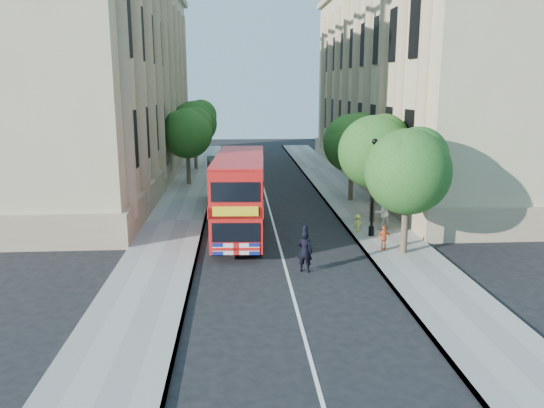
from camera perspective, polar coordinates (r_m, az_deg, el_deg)
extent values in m
plane|color=black|center=(22.31, 1.82, -8.18)|extent=(120.00, 120.00, 0.00)
cube|color=gray|center=(32.70, 10.16, -1.50)|extent=(3.50, 80.00, 0.12)
cube|color=gray|center=(31.95, -10.29, -1.84)|extent=(3.50, 80.00, 0.12)
cube|color=tan|center=(47.51, 16.16, 13.43)|extent=(12.00, 38.00, 18.00)
cube|color=tan|center=(46.27, -19.02, 13.28)|extent=(12.00, 38.00, 18.00)
cylinder|color=#473828|center=(25.86, 14.08, -2.31)|extent=(0.32, 0.32, 2.86)
sphere|color=#244416|center=(25.33, 14.40, 3.38)|extent=(4.00, 4.00, 4.00)
sphere|color=#244416|center=(25.81, 15.47, 4.95)|extent=(2.80, 2.80, 2.80)
sphere|color=#244416|center=(24.82, 13.57, 4.46)|extent=(2.60, 2.60, 2.60)
cylinder|color=#473828|center=(31.45, 10.79, 0.60)|extent=(0.32, 0.32, 2.99)
sphere|color=#244416|center=(31.01, 10.99, 5.52)|extent=(4.20, 4.20, 4.20)
sphere|color=#244416|center=(31.47, 11.92, 6.83)|extent=(2.94, 2.94, 2.94)
sphere|color=#244416|center=(30.53, 10.26, 6.47)|extent=(2.73, 2.73, 2.73)
cylinder|color=#473828|center=(37.18, 8.49, 2.45)|extent=(0.32, 0.32, 2.90)
sphere|color=#244416|center=(36.81, 8.62, 6.50)|extent=(4.00, 4.00, 4.00)
sphere|color=#244416|center=(37.27, 9.43, 7.57)|extent=(2.80, 2.80, 2.80)
sphere|color=#244416|center=(36.37, 7.97, 7.28)|extent=(2.60, 2.60, 2.60)
cylinder|color=#473828|center=(43.41, -8.98, 3.94)|extent=(0.32, 0.32, 2.99)
sphere|color=#244416|center=(43.09, -9.10, 7.52)|extent=(4.00, 4.00, 4.00)
sphere|color=#244416|center=(43.39, -8.29, 8.48)|extent=(2.80, 2.80, 2.80)
sphere|color=#244416|center=(42.80, -9.84, 8.19)|extent=(2.60, 2.60, 2.60)
cylinder|color=#473828|center=(51.30, -8.21, 5.38)|extent=(0.32, 0.32, 3.17)
sphere|color=#244416|center=(51.02, -8.32, 8.59)|extent=(4.20, 4.20, 4.20)
sphere|color=#244416|center=(51.33, -7.63, 9.44)|extent=(2.94, 2.94, 2.94)
sphere|color=#244416|center=(50.73, -8.93, 9.20)|extent=(2.73, 2.73, 2.73)
cylinder|color=black|center=(28.69, 10.63, -2.87)|extent=(0.30, 0.30, 0.50)
cylinder|color=black|center=(28.18, 10.82, 1.55)|extent=(0.14, 0.14, 5.00)
sphere|color=black|center=(27.82, 11.03, 6.61)|extent=(0.32, 0.32, 0.32)
cube|color=red|center=(28.07, -3.47, 1.16)|extent=(2.90, 9.35, 3.84)
cube|color=black|center=(28.25, -3.44, -0.53)|extent=(2.93, 8.77, 0.87)
cube|color=black|center=(27.89, -3.49, 3.17)|extent=(2.93, 8.77, 0.87)
cube|color=yellow|center=(23.54, -3.96, -0.78)|extent=(2.04, 0.18, 0.44)
cylinder|color=black|center=(25.45, -6.21, -4.45)|extent=(0.32, 0.98, 0.97)
cylinder|color=black|center=(25.34, -1.24, -4.45)|extent=(0.32, 0.98, 0.97)
cylinder|color=black|center=(31.52, -5.18, -1.08)|extent=(0.32, 0.98, 0.97)
cylinder|color=black|center=(31.44, -1.18, -1.07)|extent=(0.32, 0.98, 0.97)
cube|color=black|center=(34.49, -4.83, 1.76)|extent=(2.34, 2.14, 2.27)
cube|color=black|center=(33.54, -4.71, 1.93)|extent=(1.94, 0.29, 0.76)
cube|color=black|center=(36.78, -5.14, 2.78)|extent=(2.48, 3.65, 2.70)
cube|color=black|center=(36.39, -5.02, 0.60)|extent=(2.44, 5.35, 0.27)
cylinder|color=black|center=(34.53, -6.40, 0.01)|extent=(0.32, 0.88, 0.86)
cylinder|color=black|center=(34.68, -3.19, 0.12)|extent=(0.32, 0.88, 0.86)
cylinder|color=black|center=(38.01, -6.69, 1.16)|extent=(0.32, 0.88, 0.86)
cylinder|color=black|center=(38.15, -3.77, 1.26)|extent=(0.32, 0.88, 0.86)
imported|color=black|center=(23.03, 3.56, -5.10)|extent=(0.79, 0.66, 1.84)
imported|color=silver|center=(29.95, 11.75, -0.89)|extent=(1.09, 0.96, 1.89)
imported|color=orange|center=(26.30, 11.94, -3.57)|extent=(0.72, 0.36, 1.19)
imported|color=#E2E04D|center=(29.14, 9.17, -2.07)|extent=(0.72, 0.55, 0.99)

